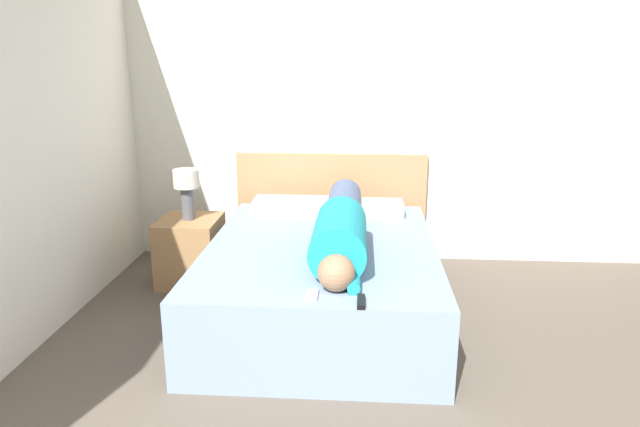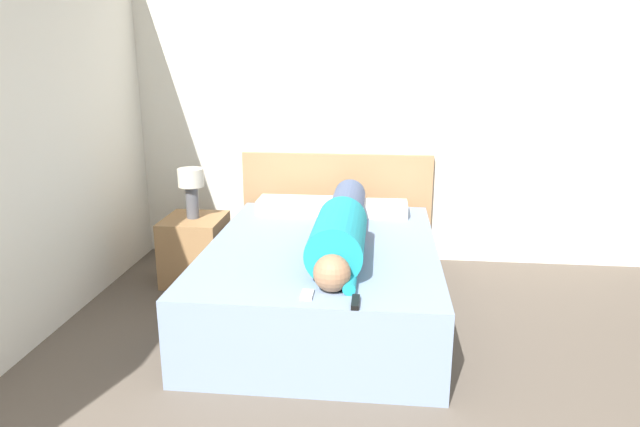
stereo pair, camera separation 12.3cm
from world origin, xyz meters
name	(u,v)px [view 2 (the right image)]	position (x,y,z in m)	size (l,w,h in m)	color
wall_back	(365,108)	(0.00, 3.88, 1.30)	(5.06, 0.06, 2.60)	silver
bed	(322,279)	(-0.23, 2.65, 0.26)	(1.50, 2.03, 0.52)	#7589A8
headboard	(336,207)	(-0.23, 3.81, 0.46)	(1.62, 0.04, 0.93)	#A37A51
nightstand	(195,249)	(-1.29, 3.17, 0.26)	(0.45, 0.49, 0.51)	olive
table_lamp	(191,185)	(-1.29, 3.17, 0.77)	(0.20, 0.20, 0.39)	#4C4C51
person_lying	(342,226)	(-0.09, 2.59, 0.66)	(0.32, 1.78, 0.32)	#936B4C
pillow_near_headboard	(295,206)	(-0.52, 3.41, 0.57)	(0.59, 0.28, 0.11)	white
pillow_second	(371,208)	(0.08, 3.41, 0.57)	(0.56, 0.28, 0.10)	white
tv_remote	(355,302)	(0.04, 1.71, 0.53)	(0.04, 0.15, 0.02)	black
cell_phone	(307,295)	(-0.22, 1.79, 0.52)	(0.06, 0.13, 0.01)	#B2B7BC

